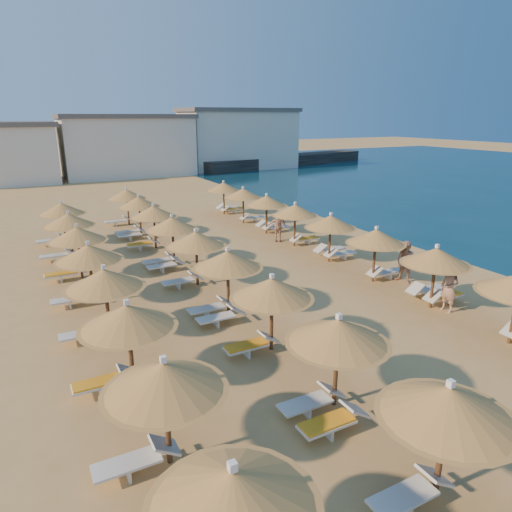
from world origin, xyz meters
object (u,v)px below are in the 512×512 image
beachgoer_a (449,288)px  jetty (286,160)px  parasol_row_west (228,261)px  beachgoer_c (278,227)px  beachgoer_b (406,262)px  parasol_row_east (376,238)px

beachgoer_a → jetty: bearing=150.1°
jetty → parasol_row_west: size_ratio=0.85×
beachgoer_a → beachgoer_c: size_ratio=1.07×
beachgoer_c → beachgoer_b: size_ratio=0.93×
beachgoer_a → beachgoer_c: 11.74m
parasol_row_east → parasol_row_west: 7.11m
parasol_row_east → beachgoer_b: parasol_row_east is taller
beachgoer_b → beachgoer_a: bearing=-33.6°
beachgoer_c → beachgoer_a: bearing=-49.4°
parasol_row_west → beachgoer_b: 8.38m
jetty → beachgoer_c: (-22.72, -36.24, 0.13)m
parasol_row_west → beachgoer_c: size_ratio=20.06×
parasol_row_east → parasol_row_west: size_ratio=1.00×
jetty → beachgoer_a: size_ratio=15.89×
parasol_row_west → beachgoer_b: bearing=-5.1°
jetty → beachgoer_b: (-21.22, -44.87, 0.20)m
parasol_row_east → beachgoer_a: (0.27, -3.83, -1.10)m
beachgoer_b → jetty: bearing=137.3°
parasol_row_east → parasol_row_west: bearing=180.0°
beachgoer_a → beachgoer_c: bearing=177.8°
parasol_row_west → beachgoer_b: parasol_row_west is taller
jetty → beachgoer_c: bearing=-135.9°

